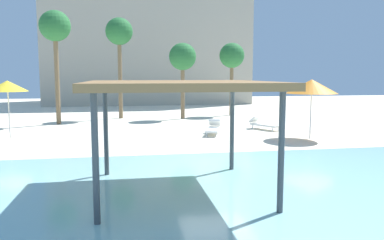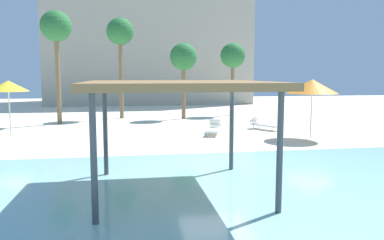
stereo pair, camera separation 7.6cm
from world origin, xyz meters
name	(u,v)px [view 1 (the left image)]	position (x,y,z in m)	size (l,w,h in m)	color
ground_plane	(216,163)	(0.00, 0.00, 0.00)	(80.00, 80.00, 0.00)	beige
lagoon_water	(271,216)	(0.00, -5.25, 0.02)	(44.00, 13.50, 0.04)	#8CC6CC
shade_pavilion	(179,88)	(-1.74, -3.13, 2.76)	(4.67, 4.67, 2.92)	#42474C
beach_umbrella_yellow_2	(7,86)	(-8.78, 6.91, 2.55)	(1.92, 1.92, 2.82)	silver
beach_umbrella_orange_3	(312,86)	(5.72, 4.26, 2.54)	(2.46, 2.46, 2.88)	silver
lounge_chair_1	(213,128)	(1.37, 6.37, 0.33)	(1.21, 1.99, 0.74)	white
lounge_chair_2	(263,124)	(4.55, 7.65, 0.33)	(1.47, 1.94, 0.74)	white
palm_tree_0	(183,58)	(0.82, 13.70, 4.27)	(1.90, 1.90, 5.32)	brown
palm_tree_1	(55,29)	(-7.35, 12.09, 5.89)	(1.90, 1.90, 7.04)	brown
palm_tree_2	(119,34)	(-3.51, 14.78, 5.93)	(1.90, 1.90, 7.08)	brown
palm_tree_3	(232,57)	(4.88, 15.49, 4.46)	(1.90, 1.90, 5.52)	brown
hotel_block_0	(147,28)	(-0.63, 31.10, 8.38)	(21.36, 10.60, 16.76)	#B2A893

